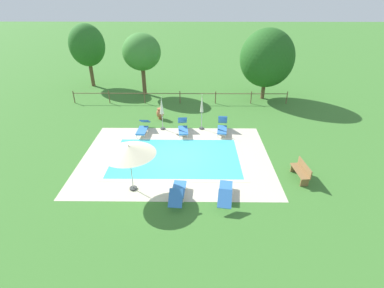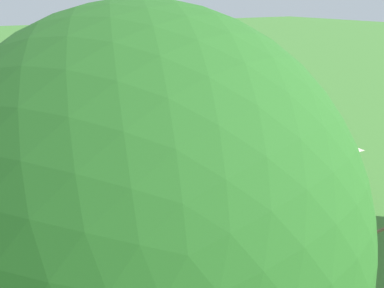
{
  "view_description": "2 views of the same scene",
  "coord_description": "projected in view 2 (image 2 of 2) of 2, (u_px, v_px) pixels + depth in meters",
  "views": [
    {
      "loc": [
        1.06,
        -14.13,
        8.44
      ],
      "look_at": [
        0.92,
        0.5,
        0.6
      ],
      "focal_mm": 26.93,
      "sensor_mm": 36.0,
      "label": 1
    },
    {
      "loc": [
        8.61,
        13.81,
        5.86
      ],
      "look_at": [
        1.36,
        1.64,
        0.8
      ],
      "focal_mm": 39.18,
      "sensor_mm": 36.0,
      "label": 2
    }
  ],
  "objects": [
    {
      "name": "patio_umbrella_open_foreground",
      "position": [
        200.0,
        77.0,
        19.89
      ],
      "size": [
        2.44,
        2.44,
        2.41
      ],
      "color": "#383838",
      "rests_on": "ground"
    },
    {
      "name": "wooden_bench_lawn_side",
      "position": [
        26.0,
        147.0,
        15.68
      ],
      "size": [
        0.57,
        1.53,
        0.87
      ],
      "color": "olive",
      "rests_on": "ground"
    },
    {
      "name": "tree_centre",
      "position": [
        148.0,
        233.0,
        4.45
      ],
      "size": [
        4.47,
        4.47,
        5.84
      ],
      "color": "brown",
      "rests_on": "ground"
    },
    {
      "name": "sun_lounger_north_end",
      "position": [
        111.0,
        123.0,
        18.95
      ],
      "size": [
        0.88,
        2.08,
        0.82
      ],
      "color": "#3370BC",
      "rests_on": "ground"
    },
    {
      "name": "patio_umbrella_closed_row_west",
      "position": [
        224.0,
        141.0,
        12.9
      ],
      "size": [
        0.32,
        0.32,
        2.49
      ],
      "color": "#383838",
      "rests_on": "ground"
    },
    {
      "name": "sun_lounger_north_mid",
      "position": [
        154.0,
        116.0,
        19.99
      ],
      "size": [
        0.76,
        2.03,
        0.86
      ],
      "color": "#3370BC",
      "rests_on": "ground"
    },
    {
      "name": "ground_plane",
      "position": [
        200.0,
        145.0,
        17.3
      ],
      "size": [
        160.0,
        160.0,
        0.0
      ],
      "primitive_type": "plane",
      "color": "#3D752D"
    },
    {
      "name": "sun_lounger_north_far",
      "position": [
        177.0,
        180.0,
        13.09
      ],
      "size": [
        0.8,
        1.89,
        1.01
      ],
      "color": "#3370BC",
      "rests_on": "ground"
    },
    {
      "name": "pool_deck_paving",
      "position": [
        200.0,
        145.0,
        17.3
      ],
      "size": [
        10.65,
        7.85,
        0.01
      ],
      "primitive_type": "cube",
      "color": "beige",
      "rests_on": "ground"
    },
    {
      "name": "sun_lounger_north_near_steps",
      "position": [
        242.0,
        163.0,
        14.42
      ],
      "size": [
        0.77,
        1.96,
        0.94
      ],
      "color": "#3370BC",
      "rests_on": "ground"
    },
    {
      "name": "pool_coping_rim",
      "position": [
        200.0,
        145.0,
        17.29
      ],
      "size": [
        7.64,
        4.84,
        0.01
      ],
      "color": "beige",
      "rests_on": "ground"
    },
    {
      "name": "swimming_pool_water",
      "position": [
        200.0,
        145.0,
        17.3
      ],
      "size": [
        7.16,
        4.36,
        0.01
      ],
      "primitive_type": "cube",
      "color": "#42CCD6",
      "rests_on": "ground"
    },
    {
      "name": "patio_umbrella_closed_row_mid_east",
      "position": [
        287.0,
        128.0,
        14.25
      ],
      "size": [
        0.32,
        0.32,
        2.35
      ],
      "color": "#383838",
      "rests_on": "ground"
    },
    {
      "name": "terracotta_urn_near_fence",
      "position": [
        331.0,
        175.0,
        13.36
      ],
      "size": [
        0.54,
        0.54,
        0.82
      ],
      "color": "#B7663D",
      "rests_on": "ground"
    },
    {
      "name": "sun_lounger_south_near_corner",
      "position": [
        298.0,
        150.0,
        15.73
      ],
      "size": [
        0.71,
        2.07,
        0.77
      ],
      "color": "#3370BC",
      "rests_on": "ground"
    }
  ]
}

